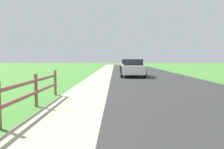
# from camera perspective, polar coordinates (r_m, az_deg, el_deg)

# --- Properties ---
(ground_plane) EXTENTS (120.00, 120.00, 0.00)m
(ground_plane) POSITION_cam_1_polar(r_m,az_deg,el_deg) (25.00, 0.00, 0.34)
(ground_plane) COLOR #427F31
(road_asphalt) EXTENTS (7.00, 66.00, 0.01)m
(road_asphalt) POSITION_cam_1_polar(r_m,az_deg,el_deg) (27.18, 7.46, 0.60)
(road_asphalt) COLOR #2C2C2C
(road_asphalt) RESTS_ON ground
(curb_concrete) EXTENTS (6.00, 66.00, 0.01)m
(curb_concrete) POSITION_cam_1_polar(r_m,az_deg,el_deg) (27.20, -6.27, 0.62)
(curb_concrete) COLOR #AEAF8C
(curb_concrete) RESTS_ON ground
(grass_verge) EXTENTS (5.00, 66.00, 0.00)m
(grass_verge) POSITION_cam_1_polar(r_m,az_deg,el_deg) (27.43, -9.38, 0.62)
(grass_verge) COLOR #427F31
(grass_verge) RESTS_ON ground
(parked_suv_white) EXTENTS (2.27, 4.72, 1.54)m
(parked_suv_white) POSITION_cam_1_polar(r_m,az_deg,el_deg) (20.53, 5.22, 1.68)
(parked_suv_white) COLOR white
(parked_suv_white) RESTS_ON ground
(parked_car_silver) EXTENTS (2.12, 4.25, 1.49)m
(parked_car_silver) POSITION_cam_1_polar(r_m,az_deg,el_deg) (29.64, 4.11, 2.39)
(parked_car_silver) COLOR #B7BABF
(parked_car_silver) RESTS_ON ground
(parked_car_blue) EXTENTS (2.25, 4.82, 1.52)m
(parked_car_blue) POSITION_cam_1_polar(r_m,az_deg,el_deg) (40.30, 4.00, 2.80)
(parked_car_blue) COLOR navy
(parked_car_blue) RESTS_ON ground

